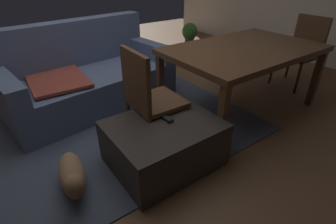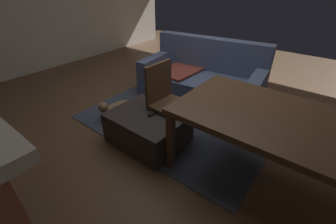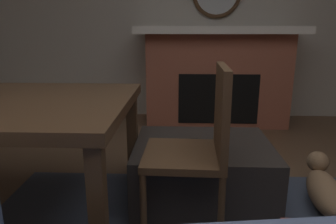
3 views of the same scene
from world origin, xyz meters
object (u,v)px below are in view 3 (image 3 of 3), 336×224
small_dog (323,187)px  fireplace (216,75)px  dining_chair_west (200,140)px  ottoman_coffee_table (202,171)px  tv_remote (195,144)px

small_dog → fireplace: bearing=-76.1°
dining_chair_west → small_dog: dining_chair_west is taller
ottoman_coffee_table → dining_chair_west: bearing=82.6°
tv_remote → small_dog: (-0.80, 0.07, -0.25)m
dining_chair_west → small_dog: 0.88m
dining_chair_west → ottoman_coffee_table: bearing=-97.4°
ottoman_coffee_table → dining_chair_west: dining_chair_west is taller
fireplace → small_dog: (-0.47, 1.91, -0.42)m
fireplace → small_dog: bearing=103.9°
fireplace → ottoman_coffee_table: (0.27, 1.80, -0.38)m
fireplace → dining_chair_west: size_ratio=2.00×
fireplace → small_dog: size_ratio=3.34×
ottoman_coffee_table → tv_remote: 0.22m
fireplace → small_dog: fireplace is taller
ottoman_coffee_table → dining_chair_west: (0.04, 0.30, 0.33)m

